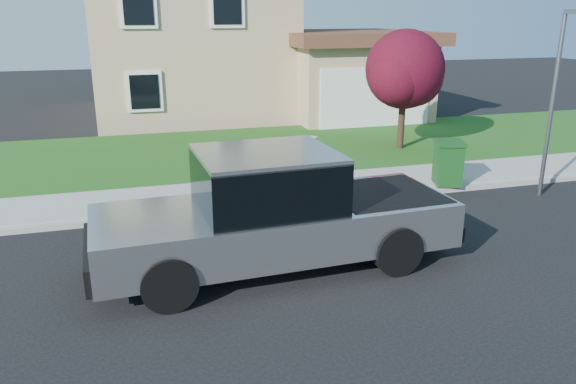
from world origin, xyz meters
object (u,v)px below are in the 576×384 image
object	(u,v)px
ornamental_tree	(405,73)
trash_bin	(448,162)
street_lamp	(556,94)
woman	(311,188)
pickup_truck	(274,213)

from	to	relation	value
ornamental_tree	trash_bin	xyz separation A→B (m)	(-0.84, -4.22, -1.83)
trash_bin	street_lamp	world-z (taller)	street_lamp
woman	street_lamp	bearing A→B (deg)	-174.26
woman	trash_bin	world-z (taller)	woman
pickup_truck	ornamental_tree	size ratio (longest dim) A/B	1.73
woman	trash_bin	bearing A→B (deg)	-157.58
street_lamp	woman	bearing A→B (deg)	171.34
woman	ornamental_tree	bearing A→B (deg)	-130.83
ornamental_tree	trash_bin	distance (m)	4.67
trash_bin	street_lamp	xyz separation A→B (m)	(2.02, -1.15, 1.83)
woman	pickup_truck	bearing A→B (deg)	50.93
ornamental_tree	woman	bearing A→B (deg)	-130.71
pickup_truck	woman	world-z (taller)	pickup_truck
ornamental_tree	street_lamp	world-z (taller)	street_lamp
woman	trash_bin	size ratio (longest dim) A/B	1.79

